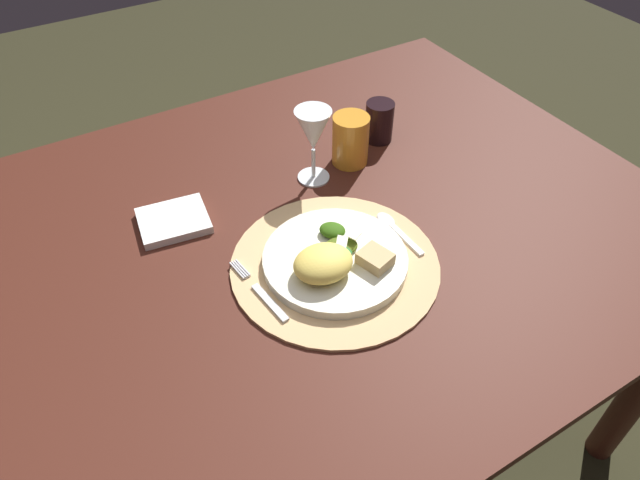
# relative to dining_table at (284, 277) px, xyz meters

# --- Properties ---
(ground_plane) EXTENTS (6.00, 6.00, 0.00)m
(ground_plane) POSITION_rel_dining_table_xyz_m (0.00, 0.00, -0.61)
(ground_plane) COLOR #2D2B18
(dining_table) EXTENTS (1.47, 1.04, 0.72)m
(dining_table) POSITION_rel_dining_table_xyz_m (0.00, 0.00, 0.00)
(dining_table) COLOR #421C13
(dining_table) RESTS_ON ground
(placemat) EXTENTS (0.36, 0.36, 0.01)m
(placemat) POSITION_rel_dining_table_xyz_m (0.05, -0.11, 0.11)
(placemat) COLOR tan
(placemat) RESTS_ON dining_table
(dinner_plate) EXTENTS (0.25, 0.25, 0.02)m
(dinner_plate) POSITION_rel_dining_table_xyz_m (0.05, -0.11, 0.12)
(dinner_plate) COLOR silver
(dinner_plate) RESTS_ON placemat
(pasta_serving) EXTENTS (0.10, 0.09, 0.04)m
(pasta_serving) POSITION_rel_dining_table_xyz_m (0.01, -0.13, 0.15)
(pasta_serving) COLOR #EACB57
(pasta_serving) RESTS_ON dinner_plate
(salad_greens) EXTENTS (0.07, 0.10, 0.03)m
(salad_greens) POSITION_rel_dining_table_xyz_m (0.07, -0.08, 0.14)
(salad_greens) COLOR #485D17
(salad_greens) RESTS_ON dinner_plate
(bread_piece) EXTENTS (0.06, 0.06, 0.02)m
(bread_piece) POSITION_rel_dining_table_xyz_m (0.09, -0.16, 0.14)
(bread_piece) COLOR tan
(bread_piece) RESTS_ON dinner_plate
(fork) EXTENTS (0.03, 0.16, 0.00)m
(fork) POSITION_rel_dining_table_xyz_m (-0.09, -0.11, 0.12)
(fork) COLOR silver
(fork) RESTS_ON placemat
(spoon) EXTENTS (0.03, 0.13, 0.01)m
(spoon) POSITION_rel_dining_table_xyz_m (0.18, -0.08, 0.12)
(spoon) COLOR silver
(spoon) RESTS_ON placemat
(napkin) EXTENTS (0.14, 0.12, 0.02)m
(napkin) POSITION_rel_dining_table_xyz_m (-0.15, 0.13, 0.12)
(napkin) COLOR white
(napkin) RESTS_ON dining_table
(wine_glass) EXTENTS (0.07, 0.07, 0.15)m
(wine_glass) POSITION_rel_dining_table_xyz_m (0.14, 0.12, 0.21)
(wine_glass) COLOR silver
(wine_glass) RESTS_ON dining_table
(amber_tumbler) EXTENTS (0.07, 0.07, 0.11)m
(amber_tumbler) POSITION_rel_dining_table_xyz_m (0.23, 0.13, 0.16)
(amber_tumbler) COLOR orange
(amber_tumbler) RESTS_ON dining_table
(dark_tumbler) EXTENTS (0.06, 0.06, 0.09)m
(dark_tumbler) POSITION_rel_dining_table_xyz_m (0.33, 0.17, 0.15)
(dark_tumbler) COLOR black
(dark_tumbler) RESTS_ON dining_table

